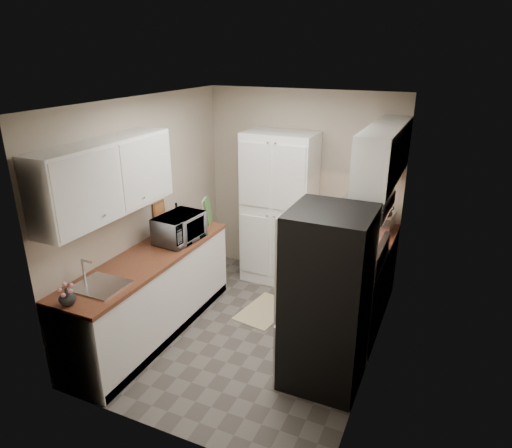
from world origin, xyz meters
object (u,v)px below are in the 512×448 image
object	(u,v)px
wine_bottle	(177,217)
microwave	(179,228)
pantry_cabinet	(279,209)
refrigerator	(327,300)
toaster_oven	(379,222)
electric_range	(349,296)

from	to	relation	value
wine_bottle	microwave	bearing A→B (deg)	-52.37
pantry_cabinet	microwave	distance (m)	1.45
refrigerator	microwave	world-z (taller)	refrigerator
pantry_cabinet	refrigerator	distance (m)	2.07
microwave	wine_bottle	xyz separation A→B (m)	(-0.23, 0.30, -0.00)
wine_bottle	toaster_oven	bearing A→B (deg)	22.53
pantry_cabinet	toaster_oven	bearing A→B (deg)	-1.59
pantry_cabinet	electric_range	xyz separation A→B (m)	(1.17, -0.93, -0.52)
pantry_cabinet	refrigerator	size ratio (longest dim) A/B	1.18
refrigerator	toaster_oven	distance (m)	1.71
pantry_cabinet	toaster_oven	world-z (taller)	pantry_cabinet
toaster_oven	pantry_cabinet	bearing A→B (deg)	-179.31
electric_range	refrigerator	world-z (taller)	refrigerator
electric_range	microwave	size ratio (longest dim) A/B	2.03
electric_range	microwave	bearing A→B (deg)	-169.94
refrigerator	toaster_oven	bearing A→B (deg)	84.93
electric_range	microwave	xyz separation A→B (m)	(-1.88, -0.33, 0.60)
electric_range	pantry_cabinet	bearing A→B (deg)	141.78
microwave	refrigerator	bearing A→B (deg)	-99.66
pantry_cabinet	toaster_oven	distance (m)	1.29
wine_bottle	pantry_cabinet	bearing A→B (deg)	45.63
toaster_oven	wine_bottle	bearing A→B (deg)	-155.19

